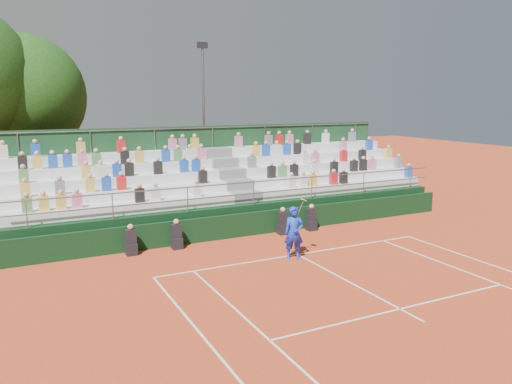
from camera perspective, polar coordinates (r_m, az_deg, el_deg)
name	(u,v)px	position (r m, az deg, el deg)	size (l,w,h in m)	color
ground	(298,255)	(18.90, 4.78, -7.14)	(90.00, 90.00, 0.00)	#BE421F
courtside_wall	(259,223)	(21.45, 0.36, -3.55)	(20.00, 0.15, 1.00)	black
line_officials	(231,230)	(20.43, -2.92, -4.35)	(8.35, 0.40, 1.19)	black
grandstand	(229,197)	(24.18, -3.13, -0.52)	(20.00, 5.20, 4.40)	black
tennis_player	(294,233)	(18.18, 4.36, -4.67)	(0.94, 0.69, 2.22)	#1A32C3
tree_east	(23,96)	(27.97, -25.09, 9.88)	(6.15, 6.15, 8.95)	#342013
floodlight_mast	(204,108)	(30.74, -6.01, 9.56)	(0.60, 0.25, 9.03)	gray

